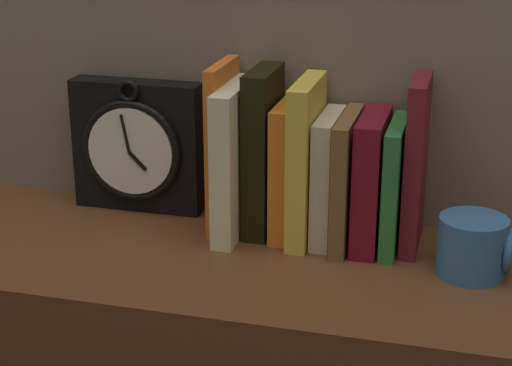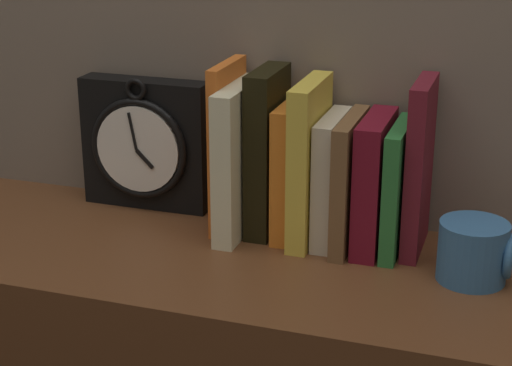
{
  "view_description": "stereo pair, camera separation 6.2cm",
  "coord_description": "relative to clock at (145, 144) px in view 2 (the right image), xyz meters",
  "views": [
    {
      "loc": [
        0.29,
        -1.05,
        1.31
      ],
      "look_at": [
        0.0,
        0.0,
        0.91
      ],
      "focal_mm": 60.0,
      "sensor_mm": 36.0,
      "label": 1
    },
    {
      "loc": [
        0.35,
        -1.04,
        1.31
      ],
      "look_at": [
        0.0,
        0.0,
        0.91
      ],
      "focal_mm": 60.0,
      "sensor_mm": 36.0,
      "label": 2
    }
  ],
  "objects": [
    {
      "name": "clock",
      "position": [
        0.0,
        0.0,
        0.0
      ],
      "size": [
        0.21,
        0.06,
        0.22
      ],
      "color": "black",
      "rests_on": "bookshelf"
    },
    {
      "name": "book_slot0_orange",
      "position": [
        0.15,
        -0.03,
        0.02
      ],
      "size": [
        0.02,
        0.12,
        0.25
      ],
      "color": "orange",
      "rests_on": "bookshelf"
    },
    {
      "name": "book_slot1_cream",
      "position": [
        0.18,
        -0.05,
        0.01
      ],
      "size": [
        0.03,
        0.16,
        0.23
      ],
      "color": "beige",
      "rests_on": "bookshelf"
    },
    {
      "name": "book_slot2_black",
      "position": [
        0.21,
        -0.03,
        0.02
      ],
      "size": [
        0.04,
        0.12,
        0.25
      ],
      "color": "black",
      "rests_on": "bookshelf"
    },
    {
      "name": "book_slot3_orange",
      "position": [
        0.25,
        -0.03,
        -0.0
      ],
      "size": [
        0.03,
        0.13,
        0.2
      ],
      "color": "orange",
      "rests_on": "bookshelf"
    },
    {
      "name": "book_slot4_yellow",
      "position": [
        0.28,
        -0.04,
        0.01
      ],
      "size": [
        0.03,
        0.14,
        0.24
      ],
      "color": "gold",
      "rests_on": "bookshelf"
    },
    {
      "name": "book_slot5_cream",
      "position": [
        0.31,
        -0.04,
        -0.01
      ],
      "size": [
        0.03,
        0.13,
        0.19
      ],
      "color": "beige",
      "rests_on": "bookshelf"
    },
    {
      "name": "book_slot6_brown",
      "position": [
        0.34,
        -0.05,
        -0.01
      ],
      "size": [
        0.02,
        0.15,
        0.19
      ],
      "color": "brown",
      "rests_on": "bookshelf"
    },
    {
      "name": "book_slot7_maroon",
      "position": [
        0.38,
        -0.04,
        -0.01
      ],
      "size": [
        0.04,
        0.14,
        0.19
      ],
      "color": "maroon",
      "rests_on": "bookshelf"
    },
    {
      "name": "book_slot8_green",
      "position": [
        0.41,
        -0.04,
        -0.01
      ],
      "size": [
        0.02,
        0.14,
        0.18
      ],
      "color": "#2A7434",
      "rests_on": "bookshelf"
    },
    {
      "name": "book_slot9_maroon",
      "position": [
        0.44,
        -0.03,
        0.02
      ],
      "size": [
        0.02,
        0.12,
        0.25
      ],
      "color": "maroon",
      "rests_on": "bookshelf"
    },
    {
      "name": "mug",
      "position": [
        0.53,
        -0.11,
        -0.06
      ],
      "size": [
        0.1,
        0.09,
        0.08
      ],
      "color": "teal",
      "rests_on": "bookshelf"
    }
  ]
}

